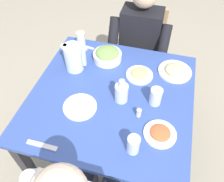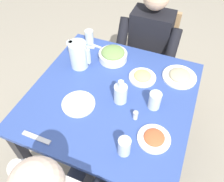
# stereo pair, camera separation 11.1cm
# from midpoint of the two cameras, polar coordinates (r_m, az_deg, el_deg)

# --- Properties ---
(ground_plane) EXTENTS (8.00, 8.00, 0.00)m
(ground_plane) POSITION_cam_midpoint_polar(r_m,az_deg,el_deg) (2.05, -1.69, -14.52)
(ground_plane) COLOR #9E937F
(dining_table) EXTENTS (1.00, 1.00, 0.74)m
(dining_table) POSITION_cam_midpoint_polar(r_m,az_deg,el_deg) (1.52, -2.21, -3.61)
(dining_table) COLOR #334C99
(dining_table) RESTS_ON ground_plane
(chair_far) EXTENTS (0.40, 0.40, 0.86)m
(chair_far) POSITION_cam_midpoint_polar(r_m,az_deg,el_deg) (2.19, 5.59, 10.21)
(chair_far) COLOR tan
(chair_far) RESTS_ON ground_plane
(diner_far) EXTENTS (0.48, 0.53, 1.15)m
(diner_far) POSITION_cam_midpoint_polar(r_m,az_deg,el_deg) (1.94, 4.68, 10.02)
(diner_far) COLOR black
(diner_far) RESTS_ON ground_plane
(water_pitcher) EXTENTS (0.16, 0.12, 0.19)m
(water_pitcher) POSITION_cam_midpoint_polar(r_m,az_deg,el_deg) (1.57, -11.51, 8.03)
(water_pitcher) COLOR silver
(water_pitcher) RESTS_ON dining_table
(salad_bowl) EXTENTS (0.20, 0.20, 0.09)m
(salad_bowl) POSITION_cam_midpoint_polar(r_m,az_deg,el_deg) (1.64, -3.11, 8.87)
(salad_bowl) COLOR white
(salad_bowl) RESTS_ON dining_table
(plate_rice_curry) EXTENTS (0.18, 0.18, 0.04)m
(plate_rice_curry) POSITION_cam_midpoint_polar(r_m,az_deg,el_deg) (1.27, 9.35, -10.43)
(plate_rice_curry) COLOR white
(plate_rice_curry) RESTS_ON dining_table
(plate_fries) EXTENTS (0.18, 0.18, 0.05)m
(plate_fries) POSITION_cam_midpoint_polar(r_m,az_deg,el_deg) (1.54, 4.78, 4.13)
(plate_fries) COLOR white
(plate_fries) RESTS_ON dining_table
(plate_beans) EXTENTS (0.22, 0.22, 0.05)m
(plate_beans) POSITION_cam_midpoint_polar(r_m,az_deg,el_deg) (1.60, 13.46, 4.90)
(plate_beans) COLOR white
(plate_beans) RESTS_ON dining_table
(plate_yoghurt) EXTENTS (0.20, 0.20, 0.05)m
(plate_yoghurt) POSITION_cam_midpoint_polar(r_m,az_deg,el_deg) (1.37, -10.28, -3.74)
(plate_yoghurt) COLOR white
(plate_yoghurt) RESTS_ON dining_table
(water_glass_near_left) EXTENTS (0.07, 0.07, 0.11)m
(water_glass_near_left) POSITION_cam_midpoint_polar(r_m,az_deg,el_deg) (1.36, 8.50, -1.46)
(water_glass_near_left) COLOR silver
(water_glass_near_left) RESTS_ON dining_table
(water_glass_by_pitcher) EXTENTS (0.07, 0.07, 0.11)m
(water_glass_by_pitcher) POSITION_cam_midpoint_polar(r_m,az_deg,el_deg) (1.17, 2.55, -13.28)
(water_glass_by_pitcher) COLOR silver
(water_glass_by_pitcher) RESTS_ON dining_table
(water_glass_near_right) EXTENTS (0.06, 0.06, 0.11)m
(water_glass_near_right) POSITION_cam_midpoint_polar(r_m,az_deg,el_deg) (1.80, -9.51, 12.56)
(water_glass_near_right) COLOR silver
(water_glass_near_right) RESTS_ON dining_table
(oil_carafe) EXTENTS (0.08, 0.08, 0.16)m
(oil_carafe) POSITION_cam_midpoint_polar(r_m,az_deg,el_deg) (1.36, 0.02, -0.71)
(oil_carafe) COLOR silver
(oil_carafe) RESTS_ON dining_table
(salt_shaker) EXTENTS (0.03, 0.03, 0.05)m
(salt_shaker) POSITION_cam_midpoint_polar(r_m,az_deg,el_deg) (1.31, 4.25, -5.53)
(salt_shaker) COLOR white
(salt_shaker) RESTS_ON dining_table
(fork_near) EXTENTS (0.17, 0.07, 0.01)m
(fork_near) POSITION_cam_midpoint_polar(r_m,az_deg,el_deg) (1.78, -10.68, 10.14)
(fork_near) COLOR silver
(fork_near) RESTS_ON dining_table
(knife_near) EXTENTS (0.19, 0.04, 0.01)m
(knife_near) POSITION_cam_midpoint_polar(r_m,az_deg,el_deg) (1.80, -8.99, 10.89)
(knife_near) COLOR silver
(knife_near) RESTS_ON dining_table
(fork_far) EXTENTS (0.17, 0.03, 0.01)m
(fork_far) POSITION_cam_midpoint_polar(r_m,az_deg,el_deg) (1.30, -19.37, -12.70)
(fork_far) COLOR silver
(fork_far) RESTS_ON dining_table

